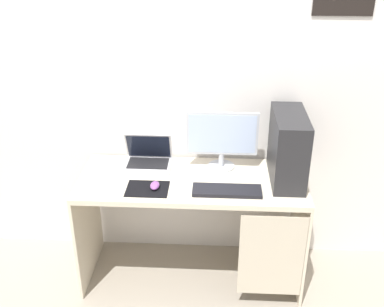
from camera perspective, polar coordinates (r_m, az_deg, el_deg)
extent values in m
plane|color=#9E9384|center=(3.43, 0.00, -14.41)|extent=(8.00, 8.00, 0.00)
cube|color=silver|center=(3.08, 0.36, 8.63)|extent=(4.00, 0.04, 2.60)
cube|color=beige|center=(2.99, 0.00, -3.39)|extent=(1.45, 0.60, 0.03)
cube|color=beige|center=(3.31, -12.62, -8.77)|extent=(0.02, 0.60, 0.74)
cube|color=beige|center=(3.24, 12.90, -9.59)|extent=(0.02, 0.60, 0.74)
cube|color=beige|center=(2.96, 9.70, -12.37)|extent=(0.40, 0.01, 0.59)
cube|color=#232326|center=(2.94, 11.68, 0.71)|extent=(0.20, 0.46, 0.44)
cylinder|color=#B7BCC6|center=(3.12, 3.59, -1.55)|extent=(0.18, 0.18, 0.01)
cylinder|color=#B7BCC6|center=(3.10, 3.62, -0.72)|extent=(0.04, 0.04, 0.09)
cube|color=#B7BCC6|center=(3.01, 3.72, 2.45)|extent=(0.46, 0.02, 0.29)
cube|color=#B2C6EA|center=(3.00, 3.72, 2.37)|extent=(0.43, 0.00, 0.26)
cube|color=silver|center=(3.14, -5.45, -1.48)|extent=(0.31, 0.24, 0.01)
cube|color=black|center=(3.15, -5.40, -1.19)|extent=(0.27, 0.16, 0.00)
cube|color=silver|center=(3.15, -5.33, 0.93)|extent=(0.31, 0.09, 0.21)
cube|color=black|center=(3.15, -5.35, 0.84)|extent=(0.29, 0.08, 0.19)
cube|color=black|center=(2.84, 4.31, -4.56)|extent=(0.42, 0.14, 0.02)
cube|color=black|center=(2.88, -5.48, -4.33)|extent=(0.26, 0.20, 0.00)
ellipsoid|color=#8C4C99|center=(2.87, -4.58, -3.92)|extent=(0.06, 0.10, 0.03)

